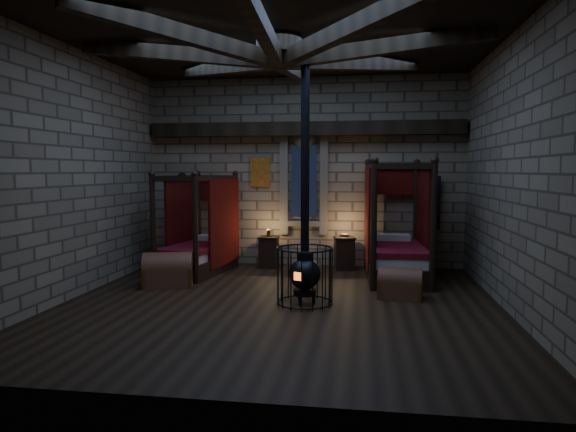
# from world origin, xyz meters

# --- Properties ---
(room) EXTENTS (7.02, 7.02, 4.29)m
(room) POSITION_xyz_m (-0.00, 0.09, 3.74)
(room) COLOR black
(room) RESTS_ON ground
(bed_left) EXTENTS (1.35, 2.09, 2.04)m
(bed_left) POSITION_xyz_m (-2.08, 2.32, 0.50)
(bed_left) COLOR black
(bed_left) RESTS_ON ground
(bed_right) EXTENTS (1.24, 2.22, 2.27)m
(bed_right) POSITION_xyz_m (1.97, 2.30, 0.56)
(bed_right) COLOR black
(bed_right) RESTS_ON ground
(trunk_left) EXTENTS (1.00, 0.78, 0.65)m
(trunk_left) POSITION_xyz_m (-2.24, 0.96, 0.29)
(trunk_left) COLOR brown
(trunk_left) RESTS_ON ground
(trunk_right) EXTENTS (0.78, 0.56, 0.52)m
(trunk_right) POSITION_xyz_m (1.95, 0.68, 0.23)
(trunk_right) COLOR brown
(trunk_right) RESTS_ON ground
(nightstand_left) EXTENTS (0.44, 0.42, 0.85)m
(nightstand_left) POSITION_xyz_m (-0.73, 3.04, 0.36)
(nightstand_left) COLOR black
(nightstand_left) RESTS_ON ground
(nightstand_right) EXTENTS (0.51, 0.50, 0.78)m
(nightstand_right) POSITION_xyz_m (0.93, 3.05, 0.36)
(nightstand_right) COLOR black
(nightstand_right) RESTS_ON ground
(stove) EXTENTS (0.90, 0.90, 4.05)m
(stove) POSITION_xyz_m (0.40, 0.05, 0.58)
(stove) COLOR black
(stove) RESTS_ON ground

